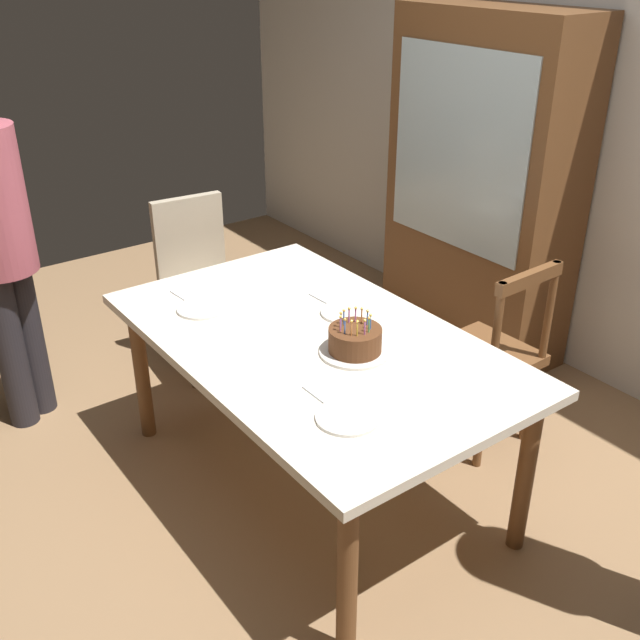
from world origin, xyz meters
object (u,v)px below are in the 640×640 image
Objects in this scene: chair_spindle_back at (488,357)px; chair_upholstered at (199,275)px; dining_table at (313,354)px; birthday_cake at (355,342)px; plate_far_side at (346,312)px; china_cabinet at (482,189)px; plate_near_celebrant at (202,308)px; plate_near_guest at (348,417)px.

chair_spindle_back is 1.00× the size of chair_upholstered.
dining_table is at bearing -103.32° from chair_spindle_back.
chair_spindle_back reaches higher than birthday_cake.
chair_upholstered is (-1.19, -0.09, -0.23)m from plate_far_side.
plate_far_side is at bearing -115.39° from chair_spindle_back.
plate_far_side is 0.23× the size of chair_spindle_back.
chair_spindle_back is at bearing 25.56° from chair_upholstered.
china_cabinet is (-0.75, 0.70, 0.49)m from chair_spindle_back.
plate_near_celebrant is (-0.49, -0.24, 0.08)m from dining_table.
china_cabinet is at bearing 62.35° from chair_upholstered.
dining_table is 1.30m from chair_upholstered.
chair_spindle_back reaches higher than plate_far_side.
plate_near_guest is at bearing -12.08° from chair_upholstered.
plate_far_side is 0.12× the size of china_cabinet.
china_cabinet is (-0.75, 1.50, 0.15)m from birthday_cake.
plate_near_celebrant is (-0.69, -0.30, -0.04)m from birthday_cake.
chair_upholstered is (-0.79, 0.39, -0.23)m from plate_near_celebrant.
plate_near_guest is at bearing -73.15° from chair_spindle_back.
china_cabinet reaches higher than plate_near_guest.
plate_near_guest is 0.12× the size of china_cabinet.
birthday_cake is 1.27× the size of plate_near_celebrant.
dining_table is 0.55m from plate_near_celebrant.
plate_near_guest is 0.23× the size of chair_upholstered.
china_cabinet is at bearing 109.05° from plate_far_side.
birthday_cake is 0.87m from chair_spindle_back.
chair_spindle_back is at bearing 57.73° from plate_near_celebrant.
birthday_cake is at bearing -63.59° from china_cabinet.
china_cabinet is at bearing 91.66° from plate_near_celebrant.
dining_table is 1.88× the size of chair_upholstered.
plate_near_guest is 1.87m from chair_upholstered.
birthday_cake is at bearing 138.21° from plate_near_guest.
chair_spindle_back is 0.50× the size of china_cabinet.
birthday_cake is 0.45m from plate_near_guest.
birthday_cake reaches higher than plate_near_celebrant.
china_cabinet is at bearing 109.24° from dining_table.
dining_table is at bearing -164.04° from birthday_cake.
birthday_cake is 0.15× the size of china_cabinet.
dining_table is 1.67m from china_cabinet.
plate_near_celebrant is at bearing -122.27° from chair_spindle_back.
plate_near_celebrant is 1.33m from chair_spindle_back.
china_cabinet is (-1.08, 1.80, 0.19)m from plate_near_guest.
plate_far_side is 1.00× the size of plate_near_guest.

